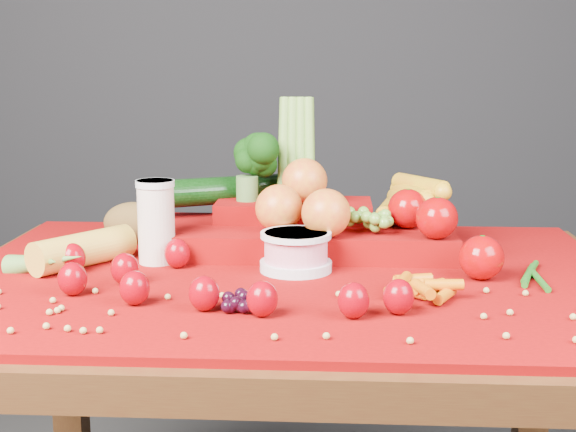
# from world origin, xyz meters

# --- Properties ---
(table) EXTENTS (1.10, 0.80, 0.75)m
(table) POSITION_xyz_m (0.00, 0.00, 0.66)
(table) COLOR #36190C
(table) RESTS_ON ground
(red_cloth) EXTENTS (1.05, 0.75, 0.01)m
(red_cloth) POSITION_xyz_m (0.00, 0.00, 0.76)
(red_cloth) COLOR #7D0405
(red_cloth) RESTS_ON table
(milk_glass) EXTENTS (0.06, 0.06, 0.14)m
(milk_glass) POSITION_xyz_m (-0.22, 0.05, 0.84)
(milk_glass) COLOR beige
(milk_glass) RESTS_ON red_cloth
(yogurt_bowl) EXTENTS (0.12, 0.12, 0.06)m
(yogurt_bowl) POSITION_xyz_m (0.01, 0.01, 0.80)
(yogurt_bowl) COLOR silver
(yogurt_bowl) RESTS_ON red_cloth
(strawberry_scatter) EXTENTS (0.54, 0.28, 0.05)m
(strawberry_scatter) POSITION_xyz_m (-0.12, -0.14, 0.79)
(strawberry_scatter) COLOR #8C0006
(strawberry_scatter) RESTS_ON red_cloth
(dark_grape_cluster) EXTENTS (0.06, 0.05, 0.03)m
(dark_grape_cluster) POSITION_xyz_m (-0.05, -0.20, 0.78)
(dark_grape_cluster) COLOR black
(dark_grape_cluster) RESTS_ON red_cloth
(soybean_scatter) EXTENTS (0.84, 0.24, 0.01)m
(soybean_scatter) POSITION_xyz_m (0.00, -0.20, 0.77)
(soybean_scatter) COLOR tan
(soybean_scatter) RESTS_ON red_cloth
(corn_ear) EXTENTS (0.25, 0.26, 0.06)m
(corn_ear) POSITION_xyz_m (-0.37, -0.01, 0.78)
(corn_ear) COLOR gold
(corn_ear) RESTS_ON red_cloth
(potato) EXTENTS (0.11, 0.08, 0.08)m
(potato) POSITION_xyz_m (-0.29, 0.19, 0.80)
(potato) COLOR #543D1A
(potato) RESTS_ON red_cloth
(baby_carrot_pile) EXTENTS (0.18, 0.17, 0.03)m
(baby_carrot_pile) POSITION_xyz_m (0.21, -0.12, 0.78)
(baby_carrot_pile) COLOR #CA6107
(baby_carrot_pile) RESTS_ON red_cloth
(green_bean_pile) EXTENTS (0.14, 0.12, 0.01)m
(green_bean_pile) POSITION_xyz_m (0.38, -0.01, 0.77)
(green_bean_pile) COLOR #1A5A14
(green_bean_pile) RESTS_ON red_cloth
(produce_mound) EXTENTS (0.59, 0.37, 0.27)m
(produce_mound) POSITION_xyz_m (0.04, 0.16, 0.82)
(produce_mound) COLOR #7D0405
(produce_mound) RESTS_ON red_cloth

